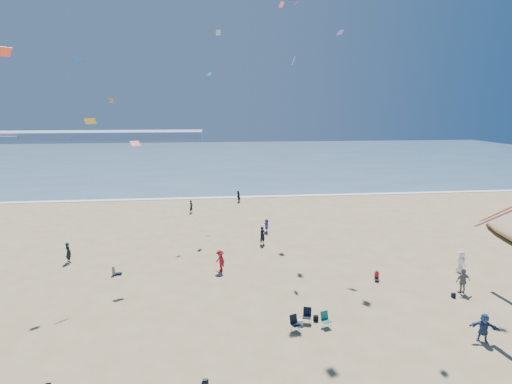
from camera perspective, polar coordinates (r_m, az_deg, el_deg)
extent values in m
cube|color=#476B84|center=(110.72, -5.96, 4.90)|extent=(220.00, 100.00, 0.06)
cube|color=white|center=(61.40, -5.62, -0.81)|extent=(220.00, 1.20, 0.08)
cube|color=#7A8EA8|center=(194.59, -24.26, 7.42)|extent=(110.00, 20.00, 3.20)
imported|color=maroon|center=(34.19, -5.13, -9.77)|extent=(1.20, 1.40, 1.89)
imported|color=black|center=(58.30, -2.59, -0.65)|extent=(0.99, 1.03, 1.68)
imported|color=#374F98|center=(44.33, 1.51, -4.84)|extent=(0.50, 1.43, 1.52)
imported|color=white|center=(37.93, 27.21, -8.87)|extent=(0.73, 1.00, 1.89)
imported|color=gray|center=(33.99, 27.46, -11.22)|extent=(1.17, 0.55, 1.95)
imported|color=black|center=(40.34, 0.94, -6.26)|extent=(0.83, 0.79, 1.91)
imported|color=black|center=(53.03, -9.23, -2.07)|extent=(0.65, 0.74, 1.70)
imported|color=navy|center=(28.25, 29.77, -16.46)|extent=(1.68, 1.17, 1.75)
imported|color=black|center=(39.63, -25.23, -7.83)|extent=(0.80, 0.79, 1.86)
cube|color=silver|center=(26.80, 6.34, -18.07)|extent=(0.35, 0.20, 0.40)
cube|color=black|center=(27.43, 8.54, -17.40)|extent=(0.30, 0.22, 0.38)
cube|color=black|center=(33.34, 26.38, -13.07)|extent=(0.28, 0.18, 0.34)
cube|color=red|center=(33.74, -16.87, 6.64)|extent=(0.90, 0.83, 0.39)
cube|color=blue|center=(34.75, -24.10, 16.81)|extent=(0.55, 0.44, 0.45)
cube|color=pink|center=(50.29, 3.66, 25.17)|extent=(0.63, 0.65, 0.52)
cube|color=#5F2491|center=(40.28, 11.95, 21.39)|extent=(0.75, 0.76, 0.50)
cube|color=white|center=(54.30, -5.41, 21.76)|extent=(0.57, 0.26, 0.71)
cube|color=yellow|center=(32.70, -22.60, 9.34)|extent=(0.79, 0.75, 0.42)
cube|color=#0BBAE8|center=(46.23, -6.68, 16.37)|extent=(0.56, 0.75, 0.34)
cube|color=purple|center=(44.92, 5.80, 25.36)|extent=(0.49, 0.87, 0.32)
cube|color=#FF472F|center=(26.31, -32.44, 16.59)|extent=(0.86, 0.89, 0.45)
cube|color=#FFAB3A|center=(53.05, -19.98, 12.21)|extent=(0.52, 0.46, 0.55)
cube|color=white|center=(37.36, 5.41, 18.22)|extent=(0.38, 0.63, 0.69)
cube|color=#662595|center=(27.66, 31.51, -2.92)|extent=(0.35, 3.14, 2.21)
cube|color=red|center=(35.18, 31.15, -2.71)|extent=(0.35, 2.64, 1.87)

